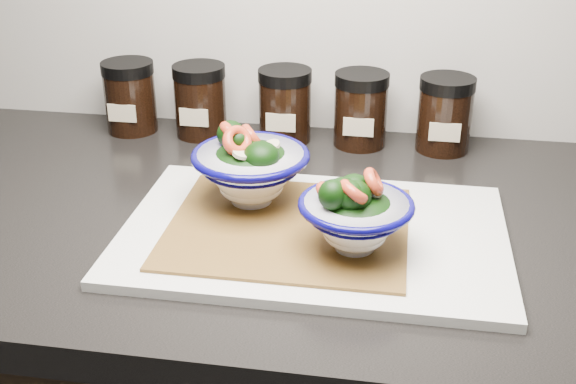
% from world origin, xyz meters
% --- Properties ---
extents(countertop, '(3.50, 0.60, 0.04)m').
position_xyz_m(countertop, '(0.00, 1.45, 0.88)').
color(countertop, black).
rests_on(countertop, cabinet).
extents(cutting_board, '(0.45, 0.30, 0.01)m').
position_xyz_m(cutting_board, '(0.10, 1.39, 0.91)').
color(cutting_board, silver).
rests_on(cutting_board, countertop).
extents(bamboo_mat, '(0.28, 0.24, 0.00)m').
position_xyz_m(bamboo_mat, '(0.07, 1.39, 0.91)').
color(bamboo_mat, olive).
rests_on(bamboo_mat, cutting_board).
extents(bowl_left, '(0.15, 0.15, 0.11)m').
position_xyz_m(bowl_left, '(0.02, 1.44, 0.96)').
color(bowl_left, white).
rests_on(bowl_left, bamboo_mat).
extents(bowl_right, '(0.13, 0.13, 0.10)m').
position_xyz_m(bowl_right, '(0.15, 1.35, 0.96)').
color(bowl_right, white).
rests_on(bowl_right, bamboo_mat).
extents(spice_jar_a, '(0.08, 0.08, 0.11)m').
position_xyz_m(spice_jar_a, '(-0.23, 1.69, 0.96)').
color(spice_jar_a, black).
rests_on(spice_jar_a, countertop).
extents(spice_jar_b, '(0.08, 0.08, 0.11)m').
position_xyz_m(spice_jar_b, '(-0.12, 1.69, 0.96)').
color(spice_jar_b, black).
rests_on(spice_jar_b, countertop).
extents(spice_jar_c, '(0.08, 0.08, 0.11)m').
position_xyz_m(spice_jar_c, '(0.02, 1.69, 0.96)').
color(spice_jar_c, black).
rests_on(spice_jar_c, countertop).
extents(spice_jar_d, '(0.08, 0.08, 0.11)m').
position_xyz_m(spice_jar_d, '(0.13, 1.69, 0.96)').
color(spice_jar_d, black).
rests_on(spice_jar_d, countertop).
extents(spice_jar_e, '(0.08, 0.08, 0.11)m').
position_xyz_m(spice_jar_e, '(0.26, 1.69, 0.96)').
color(spice_jar_e, black).
rests_on(spice_jar_e, countertop).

